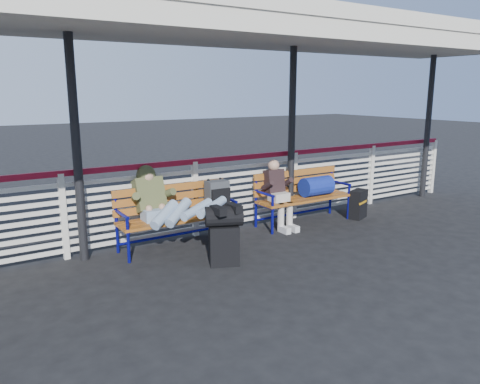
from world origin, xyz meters
TOP-DOWN VIEW (x-y plane):
  - ground at (0.00, 0.00)m, footprint 60.00×60.00m
  - fence at (0.00, 1.90)m, footprint 12.08×0.08m
  - canopy at (-0.00, 0.87)m, footprint 12.60×3.60m
  - luggage_stack at (-0.27, 0.54)m, footprint 0.55×0.44m
  - bench_left at (-0.26, 1.57)m, footprint 1.80×0.56m
  - bench_right at (2.05, 1.55)m, footprint 1.80×0.56m
  - traveler_man at (-0.62, 1.23)m, footprint 0.94×1.64m
  - companion_person at (1.38, 1.54)m, footprint 0.32×0.66m
  - suitcase_side at (2.98, 1.24)m, footprint 0.43×0.35m

SIDE VIEW (x-z plane):
  - ground at x=0.00m, z-range 0.00..0.00m
  - suitcase_side at x=2.98m, z-range 0.00..0.52m
  - luggage_stack at x=-0.27m, z-range 0.04..0.84m
  - bench_right at x=2.05m, z-range 0.13..1.05m
  - companion_person at x=1.38m, z-range 0.02..1.17m
  - bench_left at x=-0.26m, z-range 0.13..1.07m
  - fence at x=0.00m, z-range 0.04..1.28m
  - traveler_man at x=-0.62m, z-range 0.31..1.08m
  - canopy at x=0.00m, z-range 1.46..4.62m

